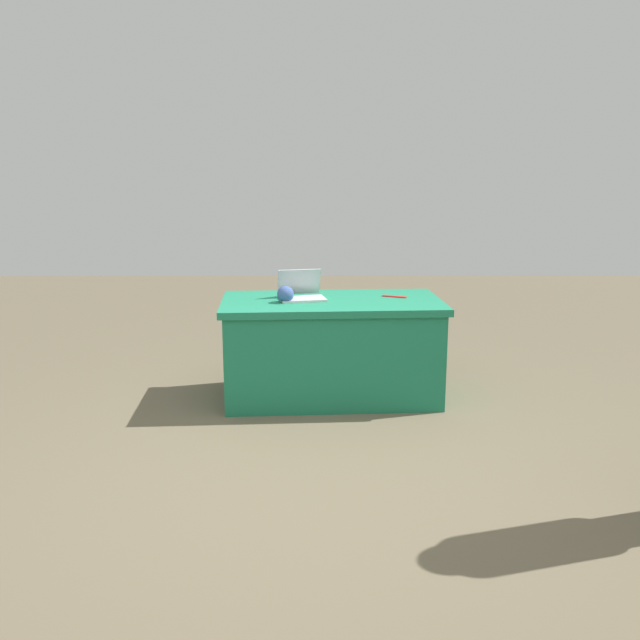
{
  "coord_description": "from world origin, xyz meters",
  "views": [
    {
      "loc": [
        -0.04,
        3.42,
        1.65
      ],
      "look_at": [
        -0.06,
        0.03,
        0.9
      ],
      "focal_mm": 38.69,
      "sensor_mm": 36.0,
      "label": 1
    }
  ],
  "objects_px": {
    "laptop_silver": "(302,294)",
    "scissors_red": "(394,296)",
    "table_foreground": "(332,348)",
    "yarn_ball": "(285,294)"
  },
  "relations": [
    {
      "from": "table_foreground",
      "to": "laptop_silver",
      "type": "bearing_deg",
      "value": -9.12
    },
    {
      "from": "scissors_red",
      "to": "table_foreground",
      "type": "bearing_deg",
      "value": -143.18
    },
    {
      "from": "yarn_ball",
      "to": "scissors_red",
      "type": "xyz_separation_m",
      "value": [
        -0.79,
        -0.2,
        -0.05
      ]
    },
    {
      "from": "table_foreground",
      "to": "scissors_red",
      "type": "height_order",
      "value": "scissors_red"
    },
    {
      "from": "table_foreground",
      "to": "laptop_silver",
      "type": "height_order",
      "value": "laptop_silver"
    },
    {
      "from": "table_foreground",
      "to": "yarn_ball",
      "type": "distance_m",
      "value": 0.54
    },
    {
      "from": "laptop_silver",
      "to": "scissors_red",
      "type": "bearing_deg",
      "value": 174.61
    },
    {
      "from": "table_foreground",
      "to": "scissors_red",
      "type": "xyz_separation_m",
      "value": [
        -0.46,
        -0.11,
        0.36
      ]
    },
    {
      "from": "laptop_silver",
      "to": "yarn_ball",
      "type": "height_order",
      "value": "laptop_silver"
    },
    {
      "from": "table_foreground",
      "to": "yarn_ball",
      "type": "xyz_separation_m",
      "value": [
        0.33,
        0.09,
        0.42
      ]
    }
  ]
}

